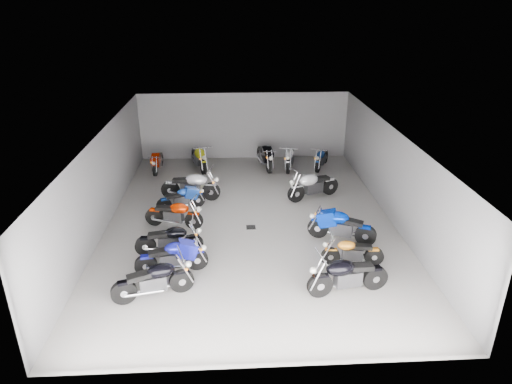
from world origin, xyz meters
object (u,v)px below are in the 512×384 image
motorcycle_right_a (347,275)px  motorcycle_back_d (265,156)px  motorcycle_back_f (322,158)px  motorcycle_right_c (341,226)px  motorcycle_right_b (352,252)px  motorcycle_right_f (313,185)px  motorcycle_left_a (154,280)px  motorcycle_back_e (290,157)px  motorcycle_left_c (170,240)px  motorcycle_left_e (182,199)px  motorcycle_back_b (199,158)px  motorcycle_left_f (191,186)px  motorcycle_left_d (174,214)px  motorcycle_back_a (158,161)px  drain_grate (251,227)px  motorcycle_left_b (172,257)px

motorcycle_right_a → motorcycle_back_d: size_ratio=0.98×
motorcycle_back_f → motorcycle_right_c: bearing=108.9°
motorcycle_right_b → motorcycle_right_f: bearing=7.3°
motorcycle_left_a → motorcycle_back_e: motorcycle_left_a is taller
motorcycle_right_b → motorcycle_back_f: (0.68, 8.36, 0.03)m
motorcycle_left_c → motorcycle_left_e: 3.23m
motorcycle_left_a → motorcycle_back_b: (0.59, 9.80, 0.03)m
motorcycle_left_a → motorcycle_back_f: size_ratio=1.14×
motorcycle_left_e → motorcycle_back_d: 5.59m
motorcycle_left_f → motorcycle_right_b: (5.09, -5.08, -0.12)m
motorcycle_left_c → motorcycle_right_f: size_ratio=0.97×
motorcycle_right_a → motorcycle_back_f: bearing=-16.5°
motorcycle_left_d → motorcycle_back_a: motorcycle_left_d is taller
motorcycle_right_a → motorcycle_right_c: (0.47, 2.82, -0.01)m
motorcycle_right_f → motorcycle_back_f: bearing=-41.1°
motorcycle_right_a → motorcycle_right_c: size_ratio=1.07×
motorcycle_right_f → motorcycle_right_c: bearing=160.5°
drain_grate → motorcycle_left_e: (-2.51, 1.59, 0.44)m
motorcycle_left_e → motorcycle_right_a: motorcycle_right_a is taller
motorcycle_left_f → motorcycle_right_f: motorcycle_left_f is taller
motorcycle_left_f → motorcycle_back_e: (4.28, 3.31, -0.04)m
motorcycle_left_b → motorcycle_left_f: bearing=169.6°
motorcycle_back_a → motorcycle_back_b: (1.88, 0.15, 0.09)m
motorcycle_back_f → motorcycle_back_d: bearing=20.4°
drain_grate → motorcycle_right_a: (2.39, -3.92, 0.54)m
drain_grate → motorcycle_left_c: bearing=-147.3°
motorcycle_left_f → motorcycle_back_b: 3.44m
motorcycle_right_c → motorcycle_back_f: size_ratio=1.13×
motorcycle_right_b → drain_grate: bearing=51.9°
motorcycle_right_b → motorcycle_back_a: size_ratio=0.95×
motorcycle_left_a → motorcycle_back_f: 11.49m
motorcycle_left_c → motorcycle_left_e: size_ratio=1.18×
motorcycle_left_a → motorcycle_left_f: (0.50, 6.35, 0.04)m
motorcycle_right_a → motorcycle_right_c: motorcycle_right_a is taller
motorcycle_left_f → motorcycle_back_b: size_ratio=1.04×
motorcycle_left_b → motorcycle_back_a: (-1.63, 8.47, -0.04)m
motorcycle_right_f → motorcycle_back_b: size_ratio=0.96×
motorcycle_right_f → motorcycle_back_b: (-4.67, 3.61, -0.00)m
motorcycle_left_a → motorcycle_back_e: size_ratio=0.99×
motorcycle_right_a → motorcycle_back_b: motorcycle_back_b is taller
motorcycle_back_e → motorcycle_back_b: bearing=10.4°
motorcycle_back_a → motorcycle_back_f: size_ratio=1.05×
motorcycle_left_f → motorcycle_right_b: bearing=54.6°
motorcycle_left_d → motorcycle_left_f: (0.40, 2.35, 0.07)m
motorcycle_left_c → motorcycle_right_c: size_ratio=0.99×
motorcycle_left_f → motorcycle_back_d: size_ratio=1.02×
motorcycle_left_d → motorcycle_back_a: 5.81m
drain_grate → motorcycle_back_e: motorcycle_back_e is taller
motorcycle_left_a → motorcycle_right_c: bearing=99.1°
motorcycle_left_e → motorcycle_back_a: (-1.49, 4.23, 0.02)m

